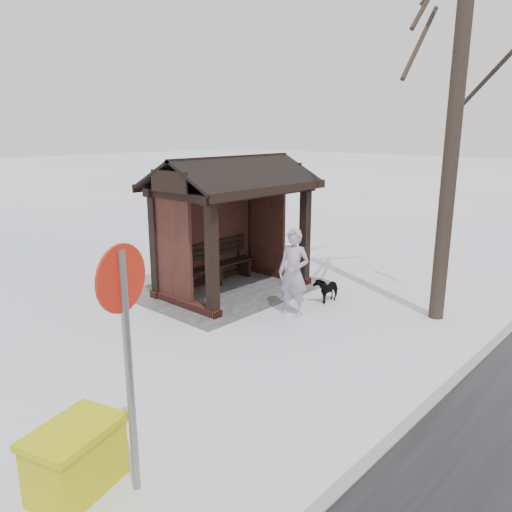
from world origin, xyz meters
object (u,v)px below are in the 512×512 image
Objects in this scene: road_sign at (125,321)px; dog at (327,289)px; bus_shelter at (228,197)px; pedestrian at (294,273)px; grit_bin at (76,458)px.

dog is at bearing -179.51° from road_sign.
bus_shelter reaches higher than pedestrian.
grit_bin is at bearing -60.91° from road_sign.
bus_shelter is 2.52m from pedestrian.
grit_bin is (5.50, 1.48, -0.52)m from pedestrian.
dog is (-0.82, 2.19, -1.89)m from bus_shelter.
road_sign is (5.08, 1.90, 0.98)m from pedestrian.
road_sign is (-0.42, 0.42, 1.50)m from grit_bin.
bus_shelter reaches higher than road_sign.
grit_bin is 0.42× the size of road_sign.
bus_shelter is at bearing 160.98° from pedestrian.
road_sign is at bearing 118.32° from grit_bin.
road_sign reaches higher than grit_bin.
pedestrian is 1.61× the size of grit_bin.
bus_shelter is at bearing -164.99° from grit_bin.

